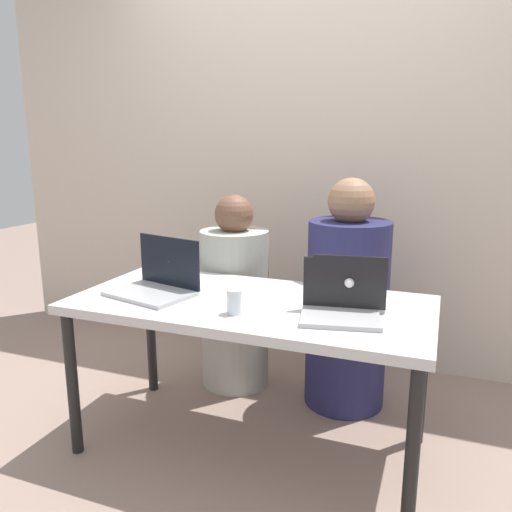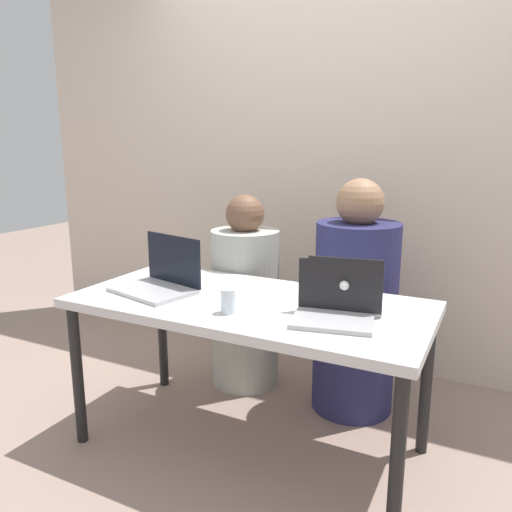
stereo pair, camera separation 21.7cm
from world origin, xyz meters
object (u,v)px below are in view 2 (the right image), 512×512
(laptop_front_left, at_px, (160,279))
(water_glass_center, at_px, (228,303))
(person_on_right, at_px, (355,310))
(laptop_back_right, at_px, (347,297))
(person_on_left, at_px, (245,302))
(laptop_front_right, at_px, (334,308))

(laptop_front_left, distance_m, water_glass_center, 0.45)
(person_on_right, bearing_deg, laptop_back_right, 96.41)
(person_on_right, bearing_deg, water_glass_center, 63.08)
(person_on_left, relative_size, laptop_front_left, 2.66)
(laptop_back_right, relative_size, laptop_front_left, 0.79)
(laptop_back_right, bearing_deg, person_on_right, -88.16)
(laptop_back_right, distance_m, laptop_front_right, 0.15)
(person_on_left, bearing_deg, person_on_right, -175.67)
(laptop_back_right, relative_size, water_glass_center, 3.27)
(person_on_left, distance_m, laptop_front_left, 0.69)
(laptop_front_left, bearing_deg, person_on_right, 53.64)
(water_glass_center, bearing_deg, laptop_front_left, 163.32)
(person_on_right, height_order, laptop_front_left, person_on_right)
(laptop_front_left, bearing_deg, water_glass_center, -2.84)
(person_on_left, relative_size, laptop_front_right, 3.22)
(person_on_left, xyz_separation_m, laptop_front_right, (0.72, -0.64, 0.27))
(person_on_left, distance_m, water_glass_center, 0.86)
(person_on_right, distance_m, laptop_front_right, 0.68)
(laptop_front_right, relative_size, laptop_front_left, 0.83)
(person_on_left, height_order, laptop_back_right, person_on_left)
(person_on_right, height_order, laptop_front_right, person_on_right)
(person_on_left, relative_size, water_glass_center, 11.02)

